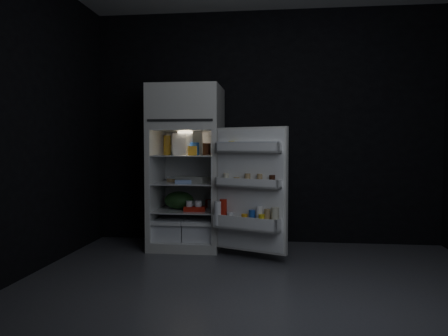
# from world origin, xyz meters

# --- Properties ---
(floor) EXTENTS (4.00, 3.40, 0.00)m
(floor) POSITION_xyz_m (0.00, 0.00, 0.00)
(floor) COLOR #535359
(floor) RESTS_ON ground
(wall_back) EXTENTS (4.00, 0.00, 2.70)m
(wall_back) POSITION_xyz_m (0.00, 1.70, 1.35)
(wall_back) COLOR black
(wall_back) RESTS_ON ground
(wall_front) EXTENTS (4.00, 0.00, 2.70)m
(wall_front) POSITION_xyz_m (0.00, -1.70, 1.35)
(wall_front) COLOR black
(wall_front) RESTS_ON ground
(wall_left) EXTENTS (0.00, 3.40, 2.70)m
(wall_left) POSITION_xyz_m (-2.00, 0.00, 1.35)
(wall_left) COLOR black
(wall_left) RESTS_ON ground
(refrigerator) EXTENTS (0.76, 0.71, 1.78)m
(refrigerator) POSITION_xyz_m (-0.85, 1.32, 0.96)
(refrigerator) COLOR silver
(refrigerator) RESTS_ON ground
(fridge_door) EXTENTS (0.74, 0.46, 1.22)m
(fridge_door) POSITION_xyz_m (-0.12, 0.79, 0.68)
(fridge_door) COLOR silver
(fridge_door) RESTS_ON ground
(milk_jug) EXTENTS (0.20, 0.20, 0.24)m
(milk_jug) POSITION_xyz_m (-0.89, 1.28, 1.15)
(milk_jug) COLOR white
(milk_jug) RESTS_ON refrigerator
(mayo_jar) EXTENTS (0.13, 0.13, 0.14)m
(mayo_jar) POSITION_xyz_m (-0.76, 1.29, 1.10)
(mayo_jar) COLOR #1E4BA6
(mayo_jar) RESTS_ON refrigerator
(jam_jar) EXTENTS (0.11, 0.11, 0.13)m
(jam_jar) POSITION_xyz_m (-0.63, 1.30, 1.09)
(jam_jar) COLOR #32180E
(jam_jar) RESTS_ON refrigerator
(amber_bottle) EXTENTS (0.09, 0.09, 0.22)m
(amber_bottle) POSITION_xyz_m (-1.08, 1.35, 1.14)
(amber_bottle) COLOR #B8831D
(amber_bottle) RESTS_ON refrigerator
(small_carton) EXTENTS (0.10, 0.09, 0.10)m
(small_carton) POSITION_xyz_m (-0.76, 1.14, 1.08)
(small_carton) COLOR orange
(small_carton) RESTS_ON refrigerator
(egg_carton) EXTENTS (0.34, 0.20, 0.07)m
(egg_carton) POSITION_xyz_m (-0.78, 1.19, 0.76)
(egg_carton) COLOR gray
(egg_carton) RESTS_ON refrigerator
(pie) EXTENTS (0.39, 0.39, 0.04)m
(pie) POSITION_xyz_m (-0.95, 1.40, 0.75)
(pie) COLOR #A18555
(pie) RESTS_ON refrigerator
(flat_package) EXTENTS (0.19, 0.12, 0.04)m
(flat_package) POSITION_xyz_m (-0.85, 1.10, 0.75)
(flat_package) COLOR #849ECC
(flat_package) RESTS_ON refrigerator
(wrapped_pkg) EXTENTS (0.14, 0.12, 0.05)m
(wrapped_pkg) POSITION_xyz_m (-0.61, 1.42, 0.75)
(wrapped_pkg) COLOR beige
(wrapped_pkg) RESTS_ON refrigerator
(produce_bag) EXTENTS (0.35, 0.31, 0.20)m
(produce_bag) POSITION_xyz_m (-0.94, 1.28, 0.52)
(produce_bag) COLOR #193815
(produce_bag) RESTS_ON refrigerator
(yogurt_tray) EXTENTS (0.24, 0.14, 0.05)m
(yogurt_tray) POSITION_xyz_m (-0.73, 1.15, 0.45)
(yogurt_tray) COLOR #A51A0E
(yogurt_tray) RESTS_ON refrigerator
(small_can_red) EXTENTS (0.08, 0.08, 0.09)m
(small_can_red) POSITION_xyz_m (-0.63, 1.45, 0.47)
(small_can_red) COLOR #A51A0E
(small_can_red) RESTS_ON refrigerator
(small_can_silver) EXTENTS (0.08, 0.08, 0.09)m
(small_can_silver) POSITION_xyz_m (-0.60, 1.38, 0.47)
(small_can_silver) COLOR white
(small_can_silver) RESTS_ON refrigerator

